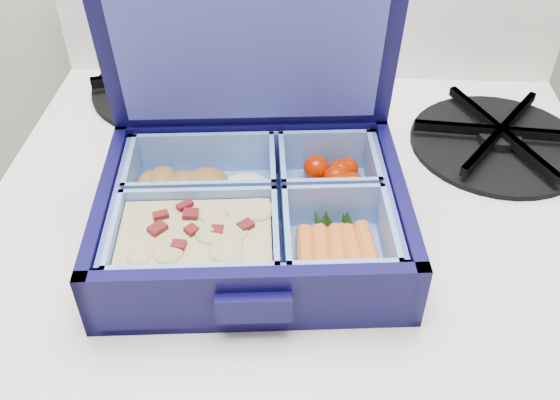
# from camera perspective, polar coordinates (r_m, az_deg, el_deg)

# --- Properties ---
(bento_box) EXTENTS (0.25, 0.20, 0.06)m
(bento_box) POSITION_cam_1_polar(r_m,az_deg,el_deg) (0.48, -2.45, -1.37)
(bento_box) COLOR #090635
(bento_box) RESTS_ON stove
(burner_grate) EXTENTS (0.18, 0.18, 0.02)m
(burner_grate) POSITION_cam_1_polar(r_m,az_deg,el_deg) (0.63, 19.43, 5.59)
(burner_grate) COLOR black
(burner_grate) RESTS_ON stove
(burner_grate_rear) EXTENTS (0.23, 0.23, 0.02)m
(burner_grate_rear) POSITION_cam_1_polar(r_m,az_deg,el_deg) (0.70, -9.41, 10.72)
(burner_grate_rear) COLOR black
(burner_grate_rear) RESTS_ON stove
(fork) EXTENTS (0.10, 0.15, 0.01)m
(fork) POSITION_cam_1_polar(r_m,az_deg,el_deg) (0.60, 2.74, 4.81)
(fork) COLOR #B7B7B7
(fork) RESTS_ON stove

